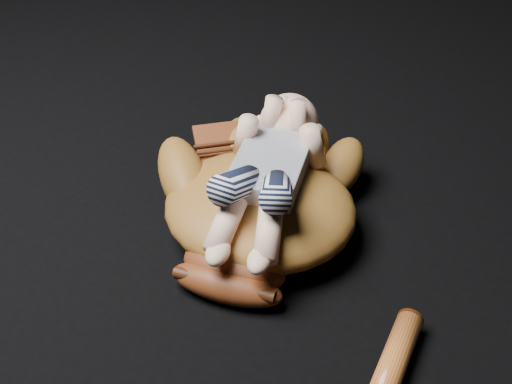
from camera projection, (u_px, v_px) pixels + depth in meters
baseball_glove at (260, 201)px, 1.16m from camera, size 0.46×0.51×0.14m
newborn_baby at (265, 172)px, 1.12m from camera, size 0.26×0.42×0.16m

